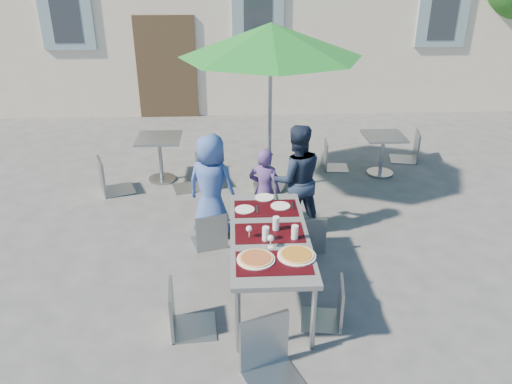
{
  "coord_description": "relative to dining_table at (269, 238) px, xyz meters",
  "views": [
    {
      "loc": [
        -0.58,
        -3.64,
        3.32
      ],
      "look_at": [
        -0.32,
        1.68,
        0.79
      ],
      "focal_mm": 35.0,
      "sensor_mm": 36.0,
      "label": 1
    }
  ],
  "objects": [
    {
      "name": "chair_3",
      "position": [
        -0.87,
        -0.54,
        -0.14
      ],
      "size": [
        0.46,
        0.46,
        0.96
      ],
      "color": "gray",
      "rests_on": "ground"
    },
    {
      "name": "bg_chair_l_1",
      "position": [
        1.32,
        3.47,
        -0.17
      ],
      "size": [
        0.44,
        0.43,
        0.9
      ],
      "color": "gray",
      "rests_on": "ground"
    },
    {
      "name": "chair_1",
      "position": [
        0.13,
        0.83,
        -0.1
      ],
      "size": [
        0.51,
        0.52,
        1.02
      ],
      "color": "gray",
      "rests_on": "ground"
    },
    {
      "name": "child_0",
      "position": [
        -0.64,
        1.35,
        -0.02
      ],
      "size": [
        0.78,
        0.67,
        1.36
      ],
      "primitive_type": "imported",
      "rotation": [
        0.0,
        0.0,
        2.71
      ],
      "color": "#38549A",
      "rests_on": "ground"
    },
    {
      "name": "ground",
      "position": [
        0.23,
        -0.78,
        -0.7
      ],
      "size": [
        90.0,
        90.0,
        0.0
      ],
      "primitive_type": "plane",
      "color": "#444346",
      "rests_on": "ground"
    },
    {
      "name": "child_1",
      "position": [
        0.04,
        1.36,
        -0.11
      ],
      "size": [
        0.5,
        0.42,
        1.17
      ],
      "primitive_type": "imported",
      "rotation": [
        0.0,
        0.0,
        2.74
      ],
      "color": "#4E3771",
      "rests_on": "ground"
    },
    {
      "name": "bg_chair_r_0",
      "position": [
        -0.99,
        2.79,
        -0.13
      ],
      "size": [
        0.53,
        0.52,
        0.96
      ],
      "color": "gray",
      "rests_on": "ground"
    },
    {
      "name": "chair_4",
      "position": [
        0.58,
        -0.5,
        -0.18
      ],
      "size": [
        0.45,
        0.45,
        0.88
      ],
      "color": "gray",
      "rests_on": "ground"
    },
    {
      "name": "cafe_table_0",
      "position": [
        -1.52,
        3.11,
        -0.2
      ],
      "size": [
        0.69,
        0.69,
        0.74
      ],
      "color": "#96999D",
      "rests_on": "ground"
    },
    {
      "name": "chair_5",
      "position": [
        -0.08,
        -1.16,
        -0.08
      ],
      "size": [
        0.6,
        0.6,
        1.04
      ],
      "color": "#91979C",
      "rests_on": "ground"
    },
    {
      "name": "child_2",
      "position": [
        0.44,
        1.38,
        0.03
      ],
      "size": [
        0.75,
        0.49,
        1.46
      ],
      "primitive_type": "imported",
      "rotation": [
        0.0,
        0.0,
        3.26
      ],
      "color": "#1A2439",
      "rests_on": "ground"
    },
    {
      "name": "glassware",
      "position": [
        0.05,
        -0.09,
        0.13
      ],
      "size": [
        0.52,
        0.4,
        0.15
      ],
      "color": "silver",
      "rests_on": "dining_table"
    },
    {
      "name": "chair_0",
      "position": [
        -0.66,
        1.0,
        -0.17
      ],
      "size": [
        0.5,
        0.5,
        0.9
      ],
      "color": "#8E9499",
      "rests_on": "ground"
    },
    {
      "name": "chair_2",
      "position": [
        0.56,
        0.87,
        -0.16
      ],
      "size": [
        0.43,
        0.44,
        0.92
      ],
      "color": "gray",
      "rests_on": "ground"
    },
    {
      "name": "pizza_near_right",
      "position": [
        0.23,
        -0.45,
        0.07
      ],
      "size": [
        0.37,
        0.37,
        0.03
      ],
      "color": "white",
      "rests_on": "dining_table"
    },
    {
      "name": "patio_umbrella",
      "position": [
        0.2,
        2.68,
        1.56
      ],
      "size": [
        2.6,
        2.6,
        2.5
      ],
      "color": "#96999D",
      "rests_on": "ground"
    },
    {
      "name": "pizza_near_left",
      "position": [
        -0.16,
        -0.5,
        0.07
      ],
      "size": [
        0.36,
        0.36,
        0.03
      ],
      "color": "white",
      "rests_on": "dining_table"
    },
    {
      "name": "place_settings",
      "position": [
        -0.02,
        0.64,
        0.06
      ],
      "size": [
        0.67,
        0.51,
        0.01
      ],
      "color": "white",
      "rests_on": "dining_table"
    },
    {
      "name": "bg_chair_l_0",
      "position": [
        -2.26,
        2.69,
        -0.08
      ],
      "size": [
        0.6,
        0.6,
        1.05
      ],
      "color": "gray",
      "rests_on": "ground"
    },
    {
      "name": "cafe_table_1",
      "position": [
        2.11,
        3.18,
        -0.25
      ],
      "size": [
        0.64,
        0.64,
        0.68
      ],
      "color": "#96999D",
      "rests_on": "ground"
    },
    {
      "name": "dining_table",
      "position": [
        0.0,
        0.0,
        0.0
      ],
      "size": [
        0.8,
        1.85,
        0.76
      ],
      "color": "#444549",
      "rests_on": "ground"
    },
    {
      "name": "bg_chair_r_1",
      "position": [
        2.8,
        3.77,
        -0.1
      ],
      "size": [
        0.53,
        0.52,
        1.01
      ],
      "color": "gray",
      "rests_on": "ground"
    }
  ]
}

